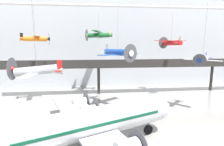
% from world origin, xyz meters
% --- Properties ---
extents(hangar_back_wall, '(140.00, 3.00, 25.16)m').
position_xyz_m(hangar_back_wall, '(0.00, 34.38, 12.58)').
color(hangar_back_wall, silver).
rests_on(hangar_back_wall, ground).
extents(mezzanine_walkway, '(110.00, 3.20, 8.82)m').
position_xyz_m(mezzanine_walkway, '(0.00, 24.46, 7.20)').
color(mezzanine_walkway, '#2D2B28').
rests_on(mezzanine_walkway, ground).
extents(ceiling_truss_beam, '(120.00, 0.60, 0.60)m').
position_xyz_m(ceiling_truss_beam, '(0.00, 19.59, 20.11)').
color(ceiling_truss_beam, silver).
extents(airliner_silver_main, '(23.44, 27.43, 10.10)m').
position_xyz_m(airliner_silver_main, '(-2.13, 1.04, 3.54)').
color(airliner_silver_main, silver).
rests_on(airliner_silver_main, ground).
extents(suspended_plane_silver_racer, '(6.29, 7.69, 11.49)m').
position_xyz_m(suspended_plane_silver_racer, '(-8.21, 4.58, 9.17)').
color(suspended_plane_silver_racer, silver).
extents(suspended_plane_red_highwing, '(8.21, 6.81, 8.45)m').
position_xyz_m(suspended_plane_red_highwing, '(17.17, 22.68, 12.72)').
color(suspended_plane_red_highwing, red).
extents(suspended_plane_blue_trainer, '(8.33, 7.62, 10.44)m').
position_xyz_m(suspended_plane_blue_trainer, '(3.36, 15.26, 10.83)').
color(suspended_plane_blue_trainer, '#1E4CAD').
extents(suspended_plane_orange_highwing, '(5.72, 6.85, 7.53)m').
position_xyz_m(suspended_plane_orange_highwing, '(-12.66, 19.40, 13.49)').
color(suspended_plane_orange_highwing, orange).
extents(suspended_plane_white_twin, '(5.37, 5.39, 11.12)m').
position_xyz_m(suspended_plane_white_twin, '(18.67, 12.37, 9.77)').
color(suspended_plane_white_twin, silver).
extents(suspended_plane_green_biplane, '(6.69, 8.09, 6.70)m').
position_xyz_m(suspended_plane_green_biplane, '(0.13, 25.87, 14.55)').
color(suspended_plane_green_biplane, '#1E6B33').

